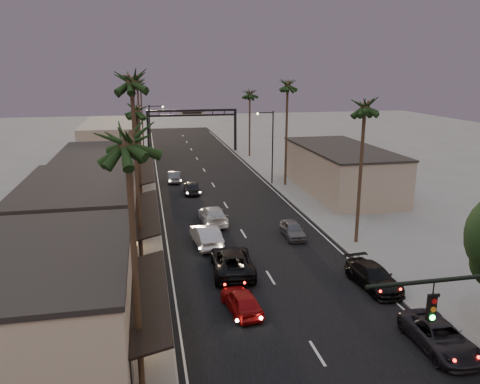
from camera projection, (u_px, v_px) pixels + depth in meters
name	position (u px, v px, depth m)	size (l,w,h in m)	color
ground	(221.00, 198.00, 51.86)	(200.00, 200.00, 0.00)	slate
road	(214.00, 187.00, 56.60)	(14.00, 120.00, 0.02)	black
sidewalk_left	(135.00, 177.00, 61.39)	(5.00, 92.00, 0.12)	slate
sidewalk_right	(275.00, 171.00, 65.05)	(5.00, 92.00, 0.12)	slate
storefront_near	(45.00, 310.00, 22.12)	(8.00, 12.00, 5.50)	beige
storefront_mid	(81.00, 220.00, 35.39)	(8.00, 14.00, 5.50)	gray
storefront_far	(100.00, 177.00, 50.62)	(8.00, 16.00, 5.00)	beige
storefront_dist	(112.00, 141.00, 72.29)	(8.00, 20.00, 6.00)	gray
building_right	(341.00, 170.00, 53.92)	(8.00, 18.00, 5.00)	gray
arch	(192.00, 120.00, 78.89)	(15.20, 0.40, 7.27)	black
streetlight_right	(270.00, 142.00, 56.58)	(2.13, 0.30, 9.00)	black
streetlight_left	(152.00, 131.00, 66.23)	(2.13, 0.30, 9.00)	black
palm_la	(127.00, 133.00, 17.91)	(3.20, 3.20, 13.20)	#38281C
palm_lb	(131.00, 76.00, 29.74)	(3.20, 3.20, 15.20)	#38281C
palm_lc	(136.00, 106.00, 43.75)	(3.20, 3.20, 12.20)	#38281C
palm_ld	(137.00, 80.00, 61.26)	(3.20, 3.20, 14.20)	#38281C
palm_ra	(365.00, 101.00, 35.45)	(3.20, 3.20, 13.20)	#38281C
palm_rb	(288.00, 82.00, 54.15)	(3.20, 3.20, 14.20)	#38281C
palm_rc	(250.00, 91.00, 73.60)	(3.20, 3.20, 12.20)	#38281C
palm_far	(140.00, 83.00, 83.37)	(3.20, 3.20, 13.20)	#38281C
oncoming_red	(241.00, 300.00, 27.35)	(1.63, 4.05, 1.38)	maroon
oncoming_pickup	(232.00, 261.00, 32.62)	(2.76, 5.98, 1.66)	black
oncoming_silver	(206.00, 236.00, 37.62)	(1.76, 5.06, 1.67)	#A9A9AE
oncoming_white	(213.00, 215.00, 43.10)	(2.20, 5.40, 1.57)	#B4B4B4
oncoming_dgrey	(192.00, 187.00, 53.44)	(1.74, 4.34, 1.48)	black
oncoming_grey_far	(174.00, 177.00, 58.95)	(1.47, 4.21, 1.39)	#4E4F53
curbside_near	(440.00, 336.00, 23.66)	(2.29, 4.98, 1.38)	black
curbside_black	(373.00, 277.00, 30.41)	(2.04, 5.01, 1.45)	black
curbside_grey	(293.00, 230.00, 39.52)	(1.58, 3.94, 1.34)	#515257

